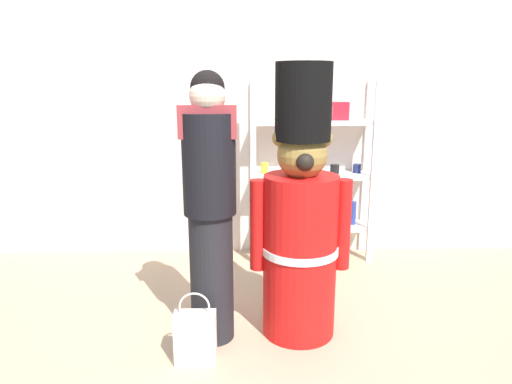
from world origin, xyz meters
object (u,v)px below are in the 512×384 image
Objects in this scene: merchandise_shelf at (312,171)px; person_shopper at (210,206)px; teddy_bear_guard at (300,223)px; shopping_bag at (195,336)px.

person_shopper reaches higher than merchandise_shelf.
merchandise_shelf is 0.96× the size of person_shopper.
teddy_bear_guard reaches higher than merchandise_shelf.
person_shopper is 3.79× the size of shopping_bag.
teddy_bear_guard is 0.60m from person_shopper.
teddy_bear_guard is 1.03× the size of person_shopper.
shopping_bag is at bearing -106.59° from person_shopper.
person_shopper is (-0.86, -1.46, 0.07)m from merchandise_shelf.
person_shopper is at bearing 73.41° from shopping_bag.
person_shopper is 0.81m from shopping_bag.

